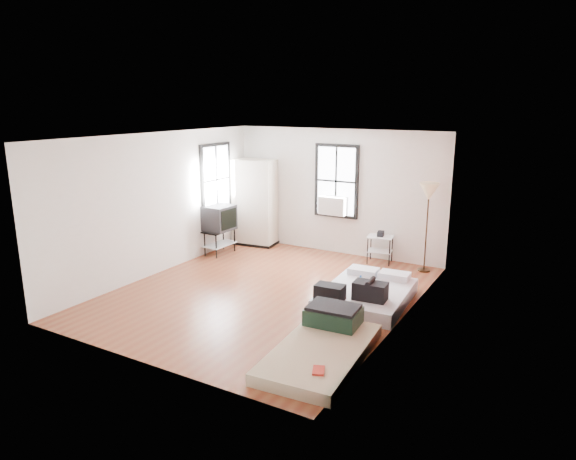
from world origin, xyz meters
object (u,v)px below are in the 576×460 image
Objects in this scene: mattress_bare at (324,343)px; mattress_main at (366,294)px; wardrobe at (255,203)px; side_table at (380,242)px; floor_lamp at (429,196)px; tv_stand at (219,219)px.

mattress_main is at bearing 90.53° from mattress_bare.
wardrobe is at bearing 128.71° from mattress_bare.
floor_lamp is (0.98, -0.07, 1.09)m from side_table.
mattress_bare is 5.20m from tv_stand.
floor_lamp reaches higher than side_table.
wardrobe reaches higher than mattress_bare.
mattress_main is 0.95× the size of wardrobe.
floor_lamp is (0.40, 2.21, 1.40)m from mattress_main.
mattress_main is 1.07× the size of floor_lamp.
mattress_main is 1.74× the size of tv_stand.
mattress_main is 2.37m from side_table.
mattress_main is at bearing -100.34° from floor_lamp.
floor_lamp reaches higher than tv_stand.
side_table is 0.38× the size of floor_lamp.
floor_lamp is (0.24, 4.19, 1.43)m from mattress_bare.
side_table is 0.62× the size of tv_stand.
wardrobe is 1.14m from tv_stand.
tv_stand is at bearing 138.89° from mattress_bare.
side_table is at bearing -5.05° from wardrobe.
tv_stand is (-3.96, 1.12, 0.64)m from mattress_main.
wardrobe is 3.20m from side_table.
wardrobe is 2.95× the size of side_table.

